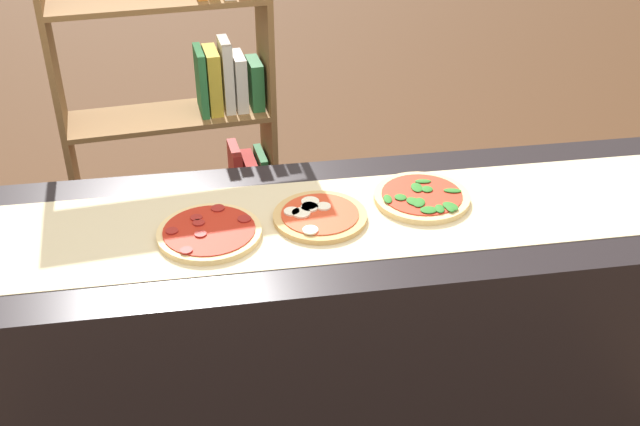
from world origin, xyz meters
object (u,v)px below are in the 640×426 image
object	(u,v)px
pizza_pepperoni_0	(209,232)
pizza_spinach_2	(422,197)
pizza_mozzarella_1	(319,216)
bookshelf	(197,127)

from	to	relation	value
pizza_pepperoni_0	pizza_spinach_2	xyz separation A→B (m)	(0.56, 0.08, 0.00)
pizza_mozzarella_1	bookshelf	bearing A→B (deg)	108.42
pizza_mozzarella_1	pizza_spinach_2	xyz separation A→B (m)	(0.28, 0.05, 0.00)
pizza_pepperoni_0	pizza_mozzarella_1	bearing A→B (deg)	6.01
pizza_mozzarella_1	pizza_spinach_2	size ratio (longest dim) A/B	0.95
pizza_spinach_2	bookshelf	distance (m)	1.03
pizza_pepperoni_0	pizza_mozzarella_1	distance (m)	0.28
pizza_mozzarella_1	bookshelf	distance (m)	0.95
pizza_pepperoni_0	bookshelf	world-z (taller)	bookshelf
pizza_pepperoni_0	pizza_spinach_2	bearing A→B (deg)	8.04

